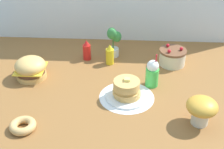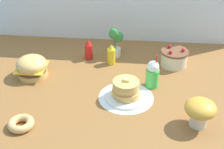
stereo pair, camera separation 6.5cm
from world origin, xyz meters
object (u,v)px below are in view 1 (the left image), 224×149
object	(u,v)px
ketchup_bottle	(87,50)
mustard_bottle	(109,55)
cream_soda_cup	(152,73)
layer_cake	(172,57)
pancake_stack	(127,90)
donut_pink_glaze	(23,126)
mushroom_stool	(202,109)
potted_plant	(113,41)
burger	(31,68)

from	to	relation	value
ketchup_bottle	mustard_bottle	bearing A→B (deg)	-18.64
cream_soda_cup	layer_cake	bearing A→B (deg)	60.51
pancake_stack	layer_cake	world-z (taller)	layer_cake
pancake_stack	donut_pink_glaze	world-z (taller)	pancake_stack
ketchup_bottle	mushroom_stool	distance (m)	1.12
mushroom_stool	donut_pink_glaze	bearing A→B (deg)	-173.69
potted_plant	mushroom_stool	distance (m)	1.03
donut_pink_glaze	mushroom_stool	distance (m)	1.10
pancake_stack	ketchup_bottle	bearing A→B (deg)	123.04
burger	ketchup_bottle	xyz separation A→B (m)	(0.39, 0.31, 0.00)
mustard_bottle	cream_soda_cup	world-z (taller)	cream_soda_cup
pancake_stack	mustard_bottle	xyz separation A→B (m)	(-0.15, 0.47, 0.02)
pancake_stack	burger	bearing A→B (deg)	163.29
burger	pancake_stack	distance (m)	0.77
burger	mushroom_stool	size ratio (longest dim) A/B	1.21
layer_cake	cream_soda_cup	xyz separation A→B (m)	(-0.18, -0.32, 0.04)
ketchup_bottle	layer_cake	bearing A→B (deg)	-3.47
burger	potted_plant	bearing A→B (deg)	31.88
burger	mushroom_stool	xyz separation A→B (m)	(1.21, -0.47, 0.03)
burger	potted_plant	world-z (taller)	potted_plant
burger	mustard_bottle	world-z (taller)	mustard_bottle
pancake_stack	layer_cake	xyz separation A→B (m)	(0.37, 0.49, 0.00)
layer_cake	potted_plant	bearing A→B (deg)	167.06
burger	mustard_bottle	bearing A→B (deg)	22.57
mustard_bottle	burger	bearing A→B (deg)	-157.43
cream_soda_cup	mushroom_stool	size ratio (longest dim) A/B	1.36
mustard_bottle	cream_soda_cup	size ratio (longest dim) A/B	0.67
mustard_bottle	cream_soda_cup	xyz separation A→B (m)	(0.33, -0.30, 0.02)
mustard_bottle	donut_pink_glaze	bearing A→B (deg)	-119.89
mustard_bottle	potted_plant	size ratio (longest dim) A/B	0.66
layer_cake	donut_pink_glaze	world-z (taller)	layer_cake
potted_plant	mushroom_stool	bearing A→B (deg)	-55.10
ketchup_bottle	mushroom_stool	bearing A→B (deg)	-43.77
mustard_bottle	donut_pink_glaze	size ratio (longest dim) A/B	1.08
mustard_bottle	layer_cake	bearing A→B (deg)	2.55
mushroom_stool	pancake_stack	bearing A→B (deg)	152.33
ketchup_bottle	cream_soda_cup	xyz separation A→B (m)	(0.53, -0.37, 0.02)
mustard_bottle	donut_pink_glaze	distance (m)	0.96
ketchup_bottle	potted_plant	size ratio (longest dim) A/B	0.66
donut_pink_glaze	mushroom_stool	bearing A→B (deg)	6.31
mushroom_stool	layer_cake	bearing A→B (deg)	97.54
mustard_bottle	donut_pink_glaze	world-z (taller)	mustard_bottle
pancake_stack	mushroom_stool	xyz separation A→B (m)	(0.46, -0.24, 0.05)
potted_plant	ketchup_bottle	bearing A→B (deg)	-162.33
cream_soda_cup	mushroom_stool	distance (m)	0.50
burger	cream_soda_cup	xyz separation A→B (m)	(0.92, -0.06, 0.02)
burger	donut_pink_glaze	world-z (taller)	burger
burger	layer_cake	world-z (taller)	burger
cream_soda_cup	mushroom_stool	world-z (taller)	cream_soda_cup
pancake_stack	mushroom_stool	size ratio (longest dim) A/B	1.55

